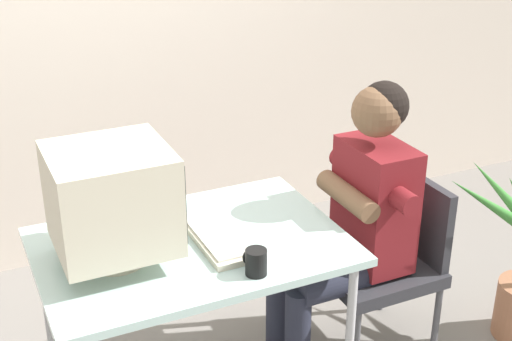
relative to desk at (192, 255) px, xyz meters
name	(u,v)px	position (x,y,z in m)	size (l,w,h in m)	color
desk	(192,255)	(0.00, 0.00, 0.00)	(1.16, 0.80, 0.73)	#B7B7BC
crt_monitor	(113,199)	(-0.29, -0.01, 0.31)	(0.42, 0.40, 0.44)	beige
keyboard	(214,237)	(0.09, -0.02, 0.07)	(0.15, 0.45, 0.03)	beige
office_chair	(386,255)	(0.90, -0.02, -0.22)	(0.48, 0.48, 0.81)	#4C4C51
person_seated	(354,217)	(0.72, -0.02, 0.02)	(0.69, 0.55, 1.27)	maroon
desk_mug	(256,262)	(0.13, -0.30, 0.10)	(0.08, 0.09, 0.10)	black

